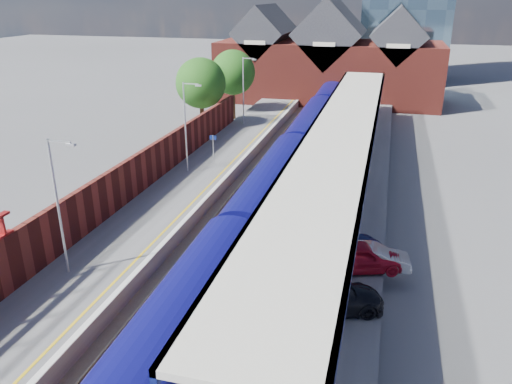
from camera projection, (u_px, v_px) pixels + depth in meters
ground at (288, 159)px, 45.70m from camera, size 240.00×240.00×0.00m
ballast_bed at (260, 199)px, 36.72m from camera, size 6.00×76.00×0.06m
rails at (260, 198)px, 36.68m from camera, size 4.51×76.00×0.14m
left_platform at (190, 187)px, 37.85m from camera, size 5.00×76.00×1.00m
right_platform at (343, 202)px, 35.11m from camera, size 6.00×76.00×1.00m
coping_left at (220, 183)px, 37.09m from camera, size 0.30×76.00×0.05m
coping_right at (303, 191)px, 35.60m from camera, size 0.30×76.00×0.05m
yellow_line at (212, 182)px, 37.24m from camera, size 0.14×76.00×0.01m
train at (296, 151)px, 40.89m from camera, size 3.01×65.93×3.45m
canopy at (343, 129)px, 35.22m from camera, size 4.50×52.00×4.48m
lamp_post_b at (59, 200)px, 23.82m from camera, size 1.48×0.18×7.00m
lamp_post_c at (187, 122)px, 38.18m from camera, size 1.48×0.18×7.00m
lamp_post_d at (245, 87)px, 52.54m from camera, size 1.48×0.18×7.00m
platform_sign at (213, 145)px, 40.51m from camera, size 0.55×0.08×2.50m
brick_wall at (113, 190)px, 31.94m from camera, size 0.35×50.00×3.86m
station_building at (329, 61)px, 68.81m from camera, size 30.00×12.12×13.78m
tree_near at (202, 85)px, 51.48m from camera, size 5.20×5.20×8.10m
tree_far at (234, 74)px, 58.42m from camera, size 5.20×5.20×8.10m
parked_car_red at (360, 256)px, 25.25m from camera, size 4.85×3.17×1.54m
parked_car_silver at (373, 257)px, 25.47m from camera, size 3.91×1.71×1.25m
parked_car_dark at (329, 297)px, 22.01m from camera, size 5.24×3.53×1.41m
parked_car_blue at (342, 246)px, 26.52m from camera, size 5.12×3.64×1.30m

